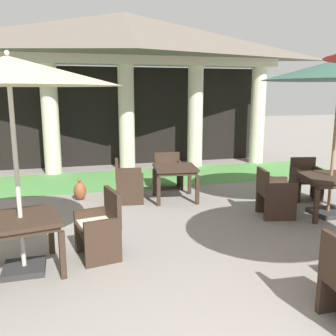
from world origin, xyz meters
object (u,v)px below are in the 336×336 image
Objects in this scene: patio_chair_mid_left_west at (274,194)px; patio_umbrella_mid_right at (8,73)px; patio_chair_mid_right_east at (100,228)px; patio_chair_far_back_west at (128,182)px; terracotta_urn at (80,191)px; patio_chair_far_back_north at (168,171)px; patio_table_mid_left at (331,181)px; patio_table_mid_right at (21,225)px; patio_table_far_back at (175,171)px; patio_chair_mid_left_north at (306,180)px.

patio_umbrella_mid_right is at bearing -63.62° from patio_chair_mid_left_west.
patio_chair_far_back_west is at bearing -28.35° from patio_chair_mid_right_east.
patio_chair_far_back_west is 1.04m from terracotta_urn.
patio_chair_mid_right_east is at bearing 67.83° from patio_chair_far_back_north.
patio_chair_far_back_west reaches higher than patio_table_mid_left.
patio_umbrella_mid_right reaches higher than patio_table_mid_right.
patio_table_mid_right is 1.13× the size of patio_chair_mid_right_east.
patio_chair_mid_left_west is at bearing 124.96° from patio_chair_far_back_north.
patio_chair_mid_left_west is 4.71m from patio_umbrella_mid_right.
patio_chair_mid_right_east reaches higher than terracotta_urn.
patio_table_far_back is (1.75, 2.36, 0.19)m from patio_chair_mid_right_east.
patio_umbrella_mid_right reaches higher than patio_chair_far_back_north.
patio_chair_mid_left_north is 5.66m from patio_table_mid_right.
patio_chair_mid_right_east is at bearing 32.79° from patio_chair_mid_left_north.
patio_chair_mid_right_east is 1.12× the size of patio_chair_far_back_north.
patio_chair_far_back_north reaches higher than patio_table_mid_left.
patio_table_mid_right is at bearing 0.00° from patio_umbrella_mid_right.
patio_table_far_back is at bearing -47.39° from patio_chair_mid_right_east.
patio_table_mid_left is at bearing 90.00° from patio_chair_mid_left_west.
patio_umbrella_mid_right reaches higher than patio_chair_mid_right_east.
patio_table_mid_left is 1.31× the size of patio_chair_far_back_west.
patio_chair_far_back_north is at bearing 82.84° from patio_table_far_back.
patio_table_mid_right reaches higher than patio_table_far_back.
patio_chair_mid_left_north is 4.68m from patio_chair_mid_right_east.
patio_chair_far_back_west is at bearing 151.77° from patio_table_mid_left.
patio_umbrella_mid_right reaches higher than patio_chair_mid_left_north.
patio_chair_far_back_north is at bearing 12.69° from terracotta_urn.
patio_chair_far_back_north is (0.12, 0.97, -0.21)m from patio_table_far_back.
patio_chair_far_back_north is (-2.29, 2.66, -0.24)m from patio_table_mid_left.
patio_table_mid_left is 3.52m from patio_chair_far_back_north.
patio_table_mid_left is 1.33× the size of patio_chair_mid_left_north.
patio_chair_mid_left_north reaches higher than patio_table_far_back.
patio_chair_far_back_north reaches higher than patio_table_mid_right.
patio_umbrella_mid_right is at bearing -26.04° from patio_chair_far_back_west.
patio_chair_mid_left_west is at bearing -85.30° from patio_chair_mid_right_east.
patio_chair_mid_right_east is 2.02× the size of terracotta_urn.
patio_table_far_back is at bearing -124.49° from patio_chair_mid_left_west.
patio_table_mid_left reaches higher than patio_table_mid_right.
patio_umbrella_mid_right reaches higher than patio_table_mid_left.
patio_umbrella_mid_right is 3.87m from terracotta_urn.
patio_chair_far_back_north is (-1.29, 2.45, -0.02)m from patio_chair_mid_left_west.
patio_chair_mid_right_east is at bearing -62.53° from patio_chair_mid_left_west.
patio_chair_far_back_west is (0.78, 2.49, -0.00)m from patio_chair_mid_right_east.
patio_table_far_back is at bearing 43.19° from patio_umbrella_mid_right.
patio_table_far_back is (-2.62, 0.70, 0.19)m from patio_chair_mid_left_north.
patio_chair_mid_right_east is (-4.16, -0.67, -0.23)m from patio_table_mid_left.
patio_chair_far_back_west is at bearing -0.92° from patio_chair_mid_left_north.
patio_chair_far_back_west is (-2.38, 1.60, -0.01)m from patio_chair_mid_left_west.
patio_table_far_back is (-2.41, 1.69, -0.04)m from patio_table_mid_left.
patio_chair_mid_right_east is 2.89m from terracotta_urn.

